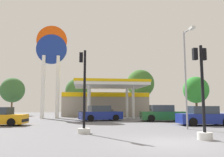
# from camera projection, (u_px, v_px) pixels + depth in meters

# --- Properties ---
(ground_plane) EXTENTS (90.00, 90.00, 0.00)m
(ground_plane) POSITION_uv_depth(u_px,v_px,m) (173.00, 143.00, 9.50)
(ground_plane) COLOR slate
(ground_plane) RESTS_ON ground
(gas_station) EXTENTS (12.55, 13.56, 4.55)m
(gas_station) POSITION_uv_depth(u_px,v_px,m) (105.00, 102.00, 34.49)
(gas_station) COLOR gray
(gas_station) RESTS_ON ground
(station_pole_sign) EXTENTS (3.81, 0.56, 11.72)m
(station_pole_sign) POSITION_uv_depth(u_px,v_px,m) (51.00, 59.00, 28.75)
(station_pole_sign) COLOR white
(station_pole_sign) RESTS_ON ground
(car_0) EXTENTS (4.13, 2.14, 1.43)m
(car_0) POSITION_uv_depth(u_px,v_px,m) (0.00, 117.00, 17.84)
(car_0) COLOR black
(car_0) RESTS_ON ground
(car_1) EXTENTS (4.65, 2.39, 1.61)m
(car_1) POSITION_uv_depth(u_px,v_px,m) (163.00, 114.00, 22.71)
(car_1) COLOR black
(car_1) RESTS_ON ground
(car_2) EXTENTS (4.62, 2.79, 1.54)m
(car_2) POSITION_uv_depth(u_px,v_px,m) (100.00, 114.00, 23.58)
(car_2) COLOR black
(car_2) RESTS_ON ground
(car_3) EXTENTS (4.36, 2.22, 1.51)m
(car_3) POSITION_uv_depth(u_px,v_px,m) (204.00, 116.00, 18.12)
(car_3) COLOR black
(car_3) RESTS_ON ground
(traffic_signal_0) EXTENTS (0.70, 0.71, 4.73)m
(traffic_signal_0) POSITION_uv_depth(u_px,v_px,m) (84.00, 107.00, 12.87)
(traffic_signal_0) COLOR silver
(traffic_signal_0) RESTS_ON ground
(traffic_signal_2) EXTENTS (0.67, 0.69, 4.39)m
(traffic_signal_2) POSITION_uv_depth(u_px,v_px,m) (203.00, 104.00, 10.56)
(traffic_signal_2) COLOR silver
(traffic_signal_2) RESTS_ON ground
(tree_0) EXTENTS (3.91, 3.91, 6.12)m
(tree_0) POSITION_uv_depth(u_px,v_px,m) (13.00, 90.00, 37.58)
(tree_0) COLOR brown
(tree_0) RESTS_ON ground
(tree_1) EXTENTS (3.99, 3.99, 6.13)m
(tree_1) POSITION_uv_depth(u_px,v_px,m) (77.00, 91.00, 38.58)
(tree_1) COLOR brown
(tree_1) RESTS_ON ground
(tree_2) EXTENTS (4.75, 4.75, 7.78)m
(tree_2) POSITION_uv_depth(u_px,v_px,m) (140.00, 84.00, 39.63)
(tree_2) COLOR brown
(tree_2) RESTS_ON ground
(tree_3) EXTENTS (4.66, 4.66, 6.92)m
(tree_3) POSITION_uv_depth(u_px,v_px,m) (196.00, 90.00, 42.32)
(tree_3) COLOR brown
(tree_3) RESTS_ON ground
(corner_streetlamp) EXTENTS (0.24, 1.48, 6.63)m
(corner_streetlamp) POSITION_uv_depth(u_px,v_px,m) (187.00, 69.00, 15.26)
(corner_streetlamp) COLOR gray
(corner_streetlamp) RESTS_ON ground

